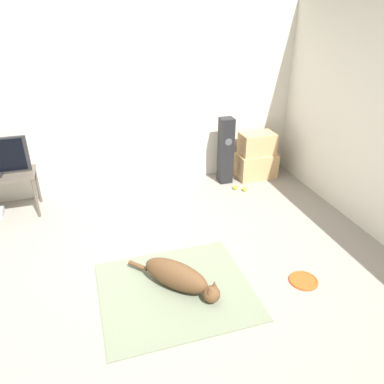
{
  "coord_description": "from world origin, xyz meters",
  "views": [
    {
      "loc": [
        -0.5,
        -2.92,
        2.48
      ],
      "look_at": [
        0.65,
        0.77,
        0.45
      ],
      "focal_mm": 35.0,
      "sensor_mm": 36.0,
      "label": 1
    }
  ],
  "objects_px": {
    "dog": "(178,277)",
    "cardboard_box_lower": "(256,166)",
    "floor_speaker": "(226,151)",
    "tennis_ball_near_speaker": "(245,189)",
    "tennis_ball_by_boxes": "(226,179)",
    "tennis_ball_loose_on_carpet": "(235,187)",
    "cardboard_box_upper": "(257,144)",
    "frisbee": "(303,280)"
  },
  "relations": [
    {
      "from": "dog",
      "to": "tennis_ball_near_speaker",
      "type": "height_order",
      "value": "dog"
    },
    {
      "from": "dog",
      "to": "tennis_ball_loose_on_carpet",
      "type": "xyz_separation_m",
      "value": [
        1.33,
        1.75,
        -0.11
      ]
    },
    {
      "from": "frisbee",
      "to": "cardboard_box_lower",
      "type": "relative_size",
      "value": 0.48
    },
    {
      "from": "dog",
      "to": "cardboard_box_upper",
      "type": "xyz_separation_m",
      "value": [
        1.79,
        2.07,
        0.39
      ]
    },
    {
      "from": "cardboard_box_lower",
      "to": "tennis_ball_loose_on_carpet",
      "type": "distance_m",
      "value": 0.57
    },
    {
      "from": "tennis_ball_by_boxes",
      "to": "tennis_ball_loose_on_carpet",
      "type": "relative_size",
      "value": 1.0
    },
    {
      "from": "dog",
      "to": "frisbee",
      "type": "bearing_deg",
      "value": -12.87
    },
    {
      "from": "floor_speaker",
      "to": "tennis_ball_loose_on_carpet",
      "type": "bearing_deg",
      "value": -80.11
    },
    {
      "from": "tennis_ball_near_speaker",
      "to": "cardboard_box_upper",
      "type": "bearing_deg",
      "value": 49.09
    },
    {
      "from": "frisbee",
      "to": "tennis_ball_by_boxes",
      "type": "xyz_separation_m",
      "value": [
        0.11,
        2.33,
        0.02
      ]
    },
    {
      "from": "dog",
      "to": "tennis_ball_loose_on_carpet",
      "type": "relative_size",
      "value": 12.13
    },
    {
      "from": "tennis_ball_loose_on_carpet",
      "to": "tennis_ball_near_speaker",
      "type": "bearing_deg",
      "value": -39.67
    },
    {
      "from": "cardboard_box_upper",
      "to": "dog",
      "type": "bearing_deg",
      "value": -130.9
    },
    {
      "from": "cardboard_box_upper",
      "to": "tennis_ball_loose_on_carpet",
      "type": "bearing_deg",
      "value": -145.29
    },
    {
      "from": "tennis_ball_by_boxes",
      "to": "tennis_ball_near_speaker",
      "type": "height_order",
      "value": "same"
    },
    {
      "from": "frisbee",
      "to": "tennis_ball_near_speaker",
      "type": "bearing_deg",
      "value": 82.65
    },
    {
      "from": "cardboard_box_upper",
      "to": "tennis_ball_by_boxes",
      "type": "xyz_separation_m",
      "value": [
        -0.49,
        -0.01,
        -0.5
      ]
    },
    {
      "from": "dog",
      "to": "cardboard_box_lower",
      "type": "distance_m",
      "value": 2.73
    },
    {
      "from": "tennis_ball_by_boxes",
      "to": "tennis_ball_near_speaker",
      "type": "distance_m",
      "value": 0.42
    },
    {
      "from": "cardboard_box_upper",
      "to": "tennis_ball_by_boxes",
      "type": "bearing_deg",
      "value": -178.45
    },
    {
      "from": "dog",
      "to": "floor_speaker",
      "type": "xyz_separation_m",
      "value": [
        1.28,
        2.05,
        0.35
      ]
    },
    {
      "from": "frisbee",
      "to": "tennis_ball_near_speaker",
      "type": "xyz_separation_m",
      "value": [
        0.25,
        1.93,
        0.02
      ]
    },
    {
      "from": "dog",
      "to": "tennis_ball_by_boxes",
      "type": "bearing_deg",
      "value": 57.62
    },
    {
      "from": "frisbee",
      "to": "cardboard_box_upper",
      "type": "distance_m",
      "value": 2.48
    },
    {
      "from": "frisbee",
      "to": "tennis_ball_near_speaker",
      "type": "height_order",
      "value": "tennis_ball_near_speaker"
    },
    {
      "from": "cardboard_box_upper",
      "to": "tennis_ball_loose_on_carpet",
      "type": "xyz_separation_m",
      "value": [
        -0.46,
        -0.32,
        -0.5
      ]
    },
    {
      "from": "dog",
      "to": "frisbee",
      "type": "xyz_separation_m",
      "value": [
        1.19,
        -0.27,
        -0.13
      ]
    },
    {
      "from": "cardboard_box_lower",
      "to": "tennis_ball_by_boxes",
      "type": "distance_m",
      "value": 0.51
    },
    {
      "from": "tennis_ball_near_speaker",
      "to": "cardboard_box_lower",
      "type": "bearing_deg",
      "value": 47.85
    },
    {
      "from": "floor_speaker",
      "to": "tennis_ball_loose_on_carpet",
      "type": "height_order",
      "value": "floor_speaker"
    },
    {
      "from": "tennis_ball_loose_on_carpet",
      "to": "frisbee",
      "type": "bearing_deg",
      "value": -94.02
    },
    {
      "from": "frisbee",
      "to": "floor_speaker",
      "type": "bearing_deg",
      "value": 87.77
    },
    {
      "from": "floor_speaker",
      "to": "tennis_ball_near_speaker",
      "type": "bearing_deg",
      "value": -67.58
    },
    {
      "from": "tennis_ball_by_boxes",
      "to": "floor_speaker",
      "type": "bearing_deg",
      "value": -157.95
    },
    {
      "from": "frisbee",
      "to": "cardboard_box_lower",
      "type": "height_order",
      "value": "cardboard_box_lower"
    },
    {
      "from": "tennis_ball_by_boxes",
      "to": "cardboard_box_lower",
      "type": "bearing_deg",
      "value": -0.54
    },
    {
      "from": "cardboard_box_lower",
      "to": "tennis_ball_by_boxes",
      "type": "bearing_deg",
      "value": 179.46
    },
    {
      "from": "cardboard_box_upper",
      "to": "tennis_ball_near_speaker",
      "type": "height_order",
      "value": "cardboard_box_upper"
    },
    {
      "from": "tennis_ball_near_speaker",
      "to": "frisbee",
      "type": "bearing_deg",
      "value": -97.35
    },
    {
      "from": "cardboard_box_upper",
      "to": "cardboard_box_lower",
      "type": "bearing_deg",
      "value": -91.16
    },
    {
      "from": "dog",
      "to": "tennis_ball_loose_on_carpet",
      "type": "height_order",
      "value": "dog"
    },
    {
      "from": "floor_speaker",
      "to": "tennis_ball_by_boxes",
      "type": "relative_size",
      "value": 14.76
    }
  ]
}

